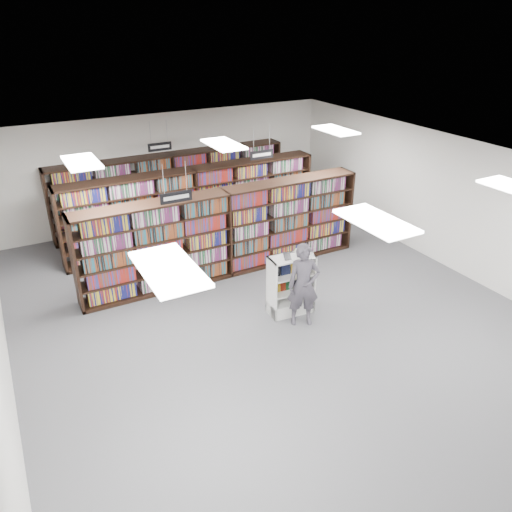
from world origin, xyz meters
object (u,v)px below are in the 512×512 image
open_book (299,255)px  shopper (303,285)px  bookshelf_row_near (226,233)px  endcap_display (290,292)px

open_book → shopper: (-0.13, -0.42, -0.46)m
bookshelf_row_near → shopper: bearing=-81.1°
endcap_display → open_book: bearing=-27.7°
bookshelf_row_near → endcap_display: (0.43, -2.20, -0.60)m
bookshelf_row_near → endcap_display: bookshelf_row_near is taller
open_book → shopper: 0.64m
bookshelf_row_near → shopper: bookshelf_row_near is taller
open_book → shopper: shopper is taller
endcap_display → open_book: open_book is taller
bookshelf_row_near → shopper: size_ratio=3.99×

